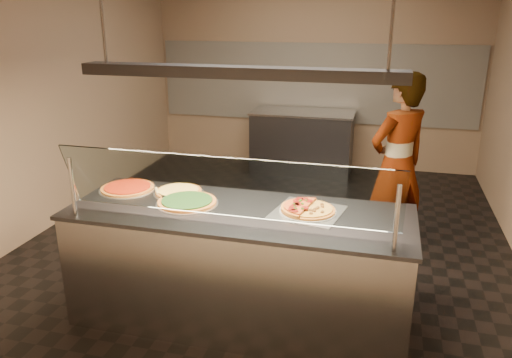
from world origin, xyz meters
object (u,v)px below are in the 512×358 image
(half_pizza_pepperoni, at_px, (295,206))
(prep_table, at_px, (302,142))
(half_pizza_sausage, at_px, (321,210))
(heat_lamp_housing, at_px, (237,72))
(perforated_tray, at_px, (308,211))
(pizza_cheese, at_px, (179,191))
(pizza_spatula, at_px, (162,192))
(pizza_tomato, at_px, (128,188))
(worker, at_px, (397,165))
(sneeze_guard, at_px, (224,188))
(pizza_spinach, at_px, (187,201))
(serving_counter, at_px, (239,265))

(half_pizza_pepperoni, bearing_deg, prep_table, 98.85)
(half_pizza_sausage, relative_size, heat_lamp_housing, 0.19)
(perforated_tray, bearing_deg, half_pizza_pepperoni, 179.72)
(pizza_cheese, distance_m, heat_lamp_housing, 1.19)
(pizza_spatula, distance_m, heat_lamp_housing, 1.21)
(perforated_tray, height_order, pizza_tomato, pizza_tomato)
(pizza_cheese, height_order, prep_table, pizza_cheese)
(perforated_tray, height_order, worker, worker)
(sneeze_guard, relative_size, half_pizza_pepperoni, 5.49)
(pizza_tomato, distance_m, pizza_spatula, 0.35)
(half_pizza_sausage, distance_m, prep_table, 4.00)
(pizza_cheese, bearing_deg, worker, 37.34)
(pizza_spinach, distance_m, pizza_spatula, 0.28)
(pizza_spinach, height_order, worker, worker)
(heat_lamp_housing, bearing_deg, half_pizza_pepperoni, 13.72)
(pizza_spinach, relative_size, pizza_spatula, 1.82)
(perforated_tray, bearing_deg, worker, 66.13)
(serving_counter, distance_m, sneeze_guard, 0.83)
(half_pizza_pepperoni, bearing_deg, worker, 63.10)
(half_pizza_pepperoni, xyz_separation_m, pizza_tomato, (-1.45, 0.11, -0.02))
(perforated_tray, bearing_deg, sneeze_guard, -138.78)
(sneeze_guard, distance_m, worker, 2.26)
(pizza_spinach, height_order, pizza_cheese, pizza_spinach)
(serving_counter, relative_size, prep_table, 1.70)
(pizza_cheese, bearing_deg, serving_counter, -22.26)
(sneeze_guard, height_order, heat_lamp_housing, heat_lamp_housing)
(half_pizza_sausage, distance_m, worker, 1.58)
(pizza_cheese, xyz_separation_m, pizza_spatula, (-0.10, -0.10, 0.01))
(half_pizza_sausage, bearing_deg, prep_table, 101.60)
(serving_counter, distance_m, half_pizza_sausage, 0.78)
(pizza_spatula, bearing_deg, pizza_spinach, -22.63)
(sneeze_guard, xyz_separation_m, pizza_tomato, (-1.04, 0.55, -0.28))
(sneeze_guard, xyz_separation_m, prep_table, (-0.20, 4.33, -0.76))
(perforated_tray, relative_size, pizza_spinach, 1.16)
(sneeze_guard, height_order, pizza_spinach, sneeze_guard)
(pizza_cheese, distance_m, pizza_spatula, 0.14)
(serving_counter, bearing_deg, sneeze_guard, -90.00)
(half_pizza_pepperoni, relative_size, half_pizza_sausage, 1.00)
(half_pizza_pepperoni, height_order, pizza_cheese, half_pizza_pepperoni)
(half_pizza_pepperoni, distance_m, pizza_spinach, 0.84)
(serving_counter, height_order, half_pizza_sausage, half_pizza_sausage)
(sneeze_guard, bearing_deg, half_pizza_sausage, 36.16)
(pizza_spinach, xyz_separation_m, pizza_cheese, (-0.16, 0.21, -0.00))
(perforated_tray, height_order, pizza_spatula, pizza_spatula)
(serving_counter, height_order, pizza_spatula, pizza_spatula)
(pizza_tomato, distance_m, heat_lamp_housing, 1.46)
(serving_counter, relative_size, half_pizza_pepperoni, 6.06)
(serving_counter, xyz_separation_m, half_pizza_pepperoni, (0.41, 0.10, 0.50))
(sneeze_guard, relative_size, perforated_tray, 4.18)
(pizza_spinach, bearing_deg, half_pizza_pepperoni, 4.52)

